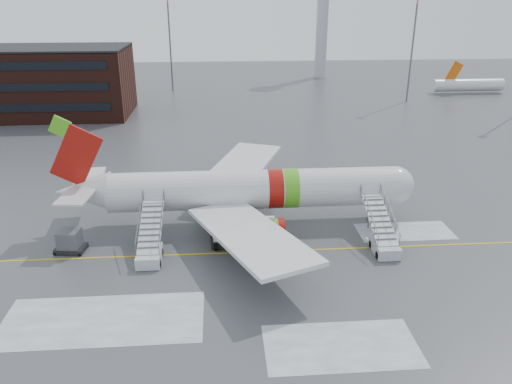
{
  "coord_description": "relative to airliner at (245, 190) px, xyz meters",
  "views": [
    {
      "loc": [
        2.49,
        -39.82,
        21.37
      ],
      "look_at": [
        5.77,
        3.29,
        4.0
      ],
      "focal_mm": 35.0,
      "sensor_mm": 36.0,
      "label": 1
    }
  ],
  "objects": [
    {
      "name": "pushback_tug",
      "position": [
        -2.12,
        -4.91,
        -2.71
      ],
      "size": [
        2.92,
        2.27,
        1.61
      ],
      "color": "black",
      "rests_on": "ground"
    },
    {
      "name": "airstair_aft",
      "position": [
        -8.53,
        -6.54,
        -2.35
      ],
      "size": [
        2.05,
        7.7,
        3.48
      ],
      "color": "silver",
      "rests_on": "ground"
    },
    {
      "name": "control_tower",
      "position": [
        25.18,
        89.71,
        15.33
      ],
      "size": [
        6.4,
        6.4,
        30.0
      ],
      "color": "#B2B5BA",
      "rests_on": "ground"
    },
    {
      "name": "light_mast_far_n",
      "position": [
        -12.82,
        72.71,
        10.42
      ],
      "size": [
        1.2,
        1.2,
        24.25
      ],
      "color": "#595B60",
      "rests_on": "ground"
    },
    {
      "name": "uld_container",
      "position": [
        -15.71,
        -4.9,
        -2.47
      ],
      "size": [
        2.7,
        2.12,
        2.03
      ],
      "color": "black",
      "rests_on": "ground"
    },
    {
      "name": "ground",
      "position": [
        -4.82,
        -5.29,
        -3.42
      ],
      "size": [
        260.0,
        260.0,
        0.0
      ],
      "primitive_type": "plane",
      "color": "#494C4F",
      "rests_on": "ground"
    },
    {
      "name": "airliner",
      "position": [
        0.0,
        0.0,
        0.0
      ],
      "size": [
        35.03,
        32.97,
        11.18
      ],
      "color": "silver",
      "rests_on": "ground"
    },
    {
      "name": "light_mast_far_ne",
      "position": [
        37.18,
        56.71,
        10.42
      ],
      "size": [
        1.2,
        1.2,
        24.25
      ],
      "color": "#595B60",
      "rests_on": "ground"
    },
    {
      "name": "distant_aircraft",
      "position": [
        57.68,
        58.71,
        -3.42
      ],
      "size": [
        35.0,
        18.0,
        8.0
      ],
      "primitive_type": null,
      "color": "#D8590C",
      "rests_on": "ground"
    },
    {
      "name": "airstair_fwd",
      "position": [
        11.89,
        -6.54,
        -2.35
      ],
      "size": [
        2.05,
        7.7,
        3.48
      ],
      "color": "#B6B9BE",
      "rests_on": "ground"
    }
  ]
}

